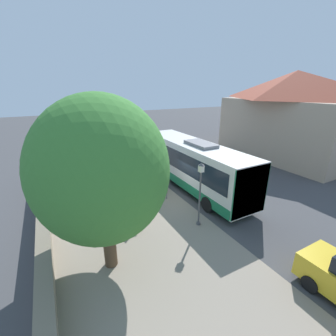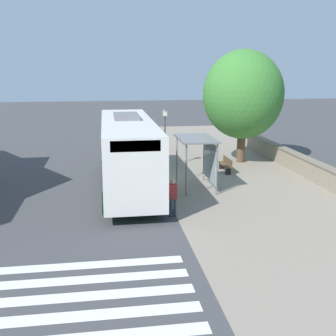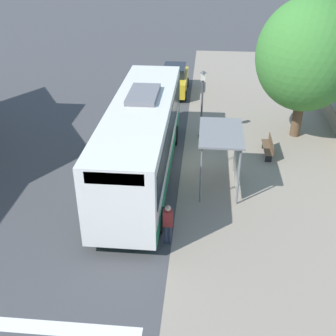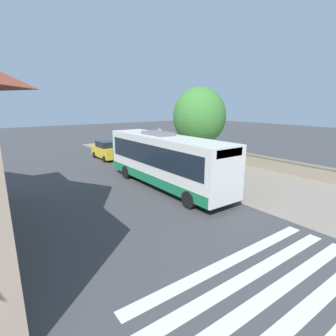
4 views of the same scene
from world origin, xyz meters
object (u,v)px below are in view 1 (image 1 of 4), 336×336
(pedestrian, at_px, (149,162))
(shade_tree, at_px, (102,171))
(bench, at_px, (130,217))
(bus, at_px, (193,164))
(street_lamp_near, at_px, (200,189))
(bus_shelter, at_px, (146,166))

(pedestrian, relative_size, shade_tree, 0.23)
(pedestrian, bearing_deg, bench, -121.23)
(bus, relative_size, shade_tree, 1.55)
(bus, height_order, bench, bus)
(street_lamp_near, xyz_separation_m, shade_tree, (-5.19, -0.68, 2.21))
(street_lamp_near, bearing_deg, pedestrian, 83.93)
(bus_shelter, bearing_deg, bus, -9.35)
(street_lamp_near, bearing_deg, bench, 151.68)
(bench, height_order, shade_tree, shade_tree)
(bus, bearing_deg, pedestrian, 108.84)
(bus_shelter, bearing_deg, street_lamp_near, -78.16)
(pedestrian, relative_size, street_lamp_near, 0.44)
(shade_tree, bearing_deg, bus_shelter, 54.03)
(pedestrian, xyz_separation_m, shade_tree, (-6.16, -9.79, 3.48))
(bench, bearing_deg, street_lamp_near, -28.32)
(bus_shelter, relative_size, shade_tree, 0.41)
(bus_shelter, bearing_deg, bench, -126.90)
(bus, height_order, shade_tree, shade_tree)
(bench, relative_size, street_lamp_near, 0.49)
(street_lamp_near, bearing_deg, bus, 59.86)
(shade_tree, bearing_deg, street_lamp_near, 7.48)
(bus, distance_m, street_lamp_near, 5.12)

